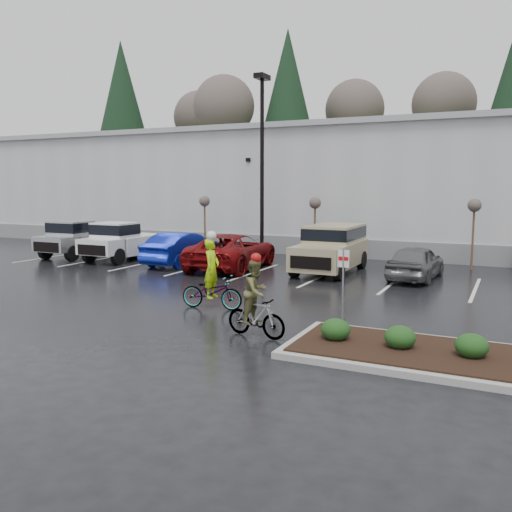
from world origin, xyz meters
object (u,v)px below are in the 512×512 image
at_px(pickup_white, 127,240).
at_px(suv_tan, 330,249).
at_px(sapling_west, 205,204).
at_px(car_grey, 416,262).
at_px(cyclist_olive, 256,306).
at_px(car_blue, 183,248).
at_px(pickup_silver, 83,238).
at_px(car_red, 232,251).
at_px(cyclist_hivis, 212,285).
at_px(lamppost, 262,147).
at_px(sapling_mid, 315,206).
at_px(fire_lane_sign, 343,280).
at_px(sapling_east, 474,209).

distance_m(pickup_white, suv_tan, 10.76).
distance_m(sapling_west, car_grey, 12.86).
height_order(suv_tan, cyclist_olive, cyclist_olive).
xyz_separation_m(sapling_west, car_blue, (1.33, -4.28, -1.95)).
height_order(pickup_silver, car_red, pickup_silver).
xyz_separation_m(cyclist_hivis, cyclist_olive, (2.58, -2.24, 0.05)).
bearing_deg(car_blue, suv_tan, -172.76).
height_order(pickup_white, car_red, pickup_white).
distance_m(pickup_white, cyclist_olive, 15.85).
relative_size(sapling_west, car_grey, 0.77).
bearing_deg(cyclist_hivis, lamppost, 11.54).
xyz_separation_m(car_blue, car_red, (2.77, -0.11, 0.02)).
relative_size(suv_tan, cyclist_hivis, 2.11).
xyz_separation_m(sapling_mid, suv_tan, (1.98, -3.53, -1.70)).
relative_size(sapling_mid, fire_lane_sign, 1.45).
bearing_deg(car_red, car_blue, -6.86).
bearing_deg(sapling_east, lamppost, -174.29).
bearing_deg(sapling_mid, lamppost, -158.20).
bearing_deg(lamppost, sapling_mid, 21.80).
xyz_separation_m(sapling_east, car_blue, (-12.67, -4.28, -1.95)).
distance_m(fire_lane_sign, cyclist_hivis, 4.59).
bearing_deg(sapling_west, suv_tan, -22.61).
distance_m(lamppost, pickup_silver, 10.74).
relative_size(car_blue, cyclist_hivis, 1.96).
xyz_separation_m(sapling_west, sapling_mid, (6.50, 0.00, 0.00)).
bearing_deg(sapling_mid, suv_tan, -60.75).
distance_m(lamppost, sapling_west, 5.07).
bearing_deg(cyclist_hivis, sapling_west, 26.20).
distance_m(sapling_west, car_red, 6.31).
xyz_separation_m(pickup_white, car_blue, (3.60, -0.31, -0.20)).
distance_m(sapling_west, fire_lane_sign, 17.46).
height_order(sapling_mid, fire_lane_sign, sapling_mid).
bearing_deg(cyclist_hivis, sapling_mid, -1.53).
height_order(sapling_mid, pickup_white, sapling_mid).
bearing_deg(car_grey, sapling_east, -112.47).
distance_m(sapling_mid, car_grey, 7.06).
xyz_separation_m(pickup_white, cyclist_olive, (12.22, -10.10, -0.19)).
bearing_deg(pickup_white, sapling_mid, 24.36).
relative_size(fire_lane_sign, suv_tan, 0.43).
bearing_deg(cyclist_hivis, pickup_silver, 52.32).
bearing_deg(pickup_silver, car_blue, -2.47).
xyz_separation_m(sapling_mid, car_blue, (-5.17, -4.28, -1.95)).
bearing_deg(fire_lane_sign, car_blue, 140.88).
distance_m(sapling_east, car_grey, 4.62).
distance_m(sapling_west, pickup_silver, 6.77).
relative_size(lamppost, pickup_white, 1.77).
distance_m(suv_tan, cyclist_hivis, 8.38).
bearing_deg(suv_tan, pickup_silver, -178.02).
xyz_separation_m(sapling_east, cyclist_hivis, (-6.64, -11.83, -1.98)).
bearing_deg(sapling_east, car_grey, -116.52).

